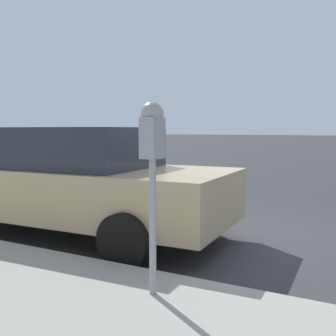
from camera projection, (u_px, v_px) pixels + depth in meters
ground_plane at (267, 239)px, 5.60m from camera, size 220.00×220.00×0.00m
parking_meter at (152, 148)px, 3.24m from camera, size 0.21×0.19×1.63m
car_tan at (70, 179)px, 5.81m from camera, size 2.17×4.77×1.59m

